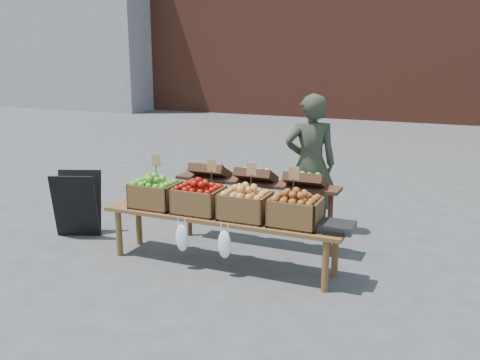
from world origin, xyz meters
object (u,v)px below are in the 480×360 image
at_px(vendor, 310,164).
at_px(back_table, 256,204).
at_px(chalkboard_sign, 77,204).
at_px(crate_russet_pears, 199,200).
at_px(display_bench, 222,241).
at_px(crate_red_apples, 245,206).
at_px(weighing_scale, 337,227).
at_px(crate_green_apples, 296,212).
at_px(crate_golden_apples, 155,195).

height_order(vendor, back_table, vendor).
height_order(chalkboard_sign, crate_russet_pears, crate_russet_pears).
xyz_separation_m(back_table, display_bench, (-0.11, -0.72, -0.24)).
xyz_separation_m(crate_russet_pears, crate_red_apples, (0.55, 0.00, 0.00)).
distance_m(back_table, display_bench, 0.77).
relative_size(display_bench, weighing_scale, 7.94).
bearing_deg(display_bench, weighing_scale, 0.00).
relative_size(back_table, crate_russet_pears, 4.20).
bearing_deg(weighing_scale, crate_russet_pears, 180.00).
bearing_deg(crate_green_apples, crate_golden_apples, 180.00).
distance_m(crate_golden_apples, weighing_scale, 2.08).
height_order(back_table, crate_golden_apples, back_table).
distance_m(crate_golden_apples, crate_russet_pears, 0.55).
relative_size(crate_golden_apples, crate_russet_pears, 1.00).
bearing_deg(back_table, vendor, 59.15).
relative_size(vendor, crate_red_apples, 3.56).
xyz_separation_m(back_table, crate_golden_apples, (-0.93, -0.72, 0.19)).
relative_size(chalkboard_sign, back_table, 0.40).
bearing_deg(vendor, crate_red_apples, 55.56).
relative_size(chalkboard_sign, crate_russet_pears, 1.66).
height_order(chalkboard_sign, crate_red_apples, crate_red_apples).
distance_m(display_bench, weighing_scale, 1.29).
height_order(back_table, crate_red_apples, back_table).
bearing_deg(weighing_scale, back_table, 147.73).
height_order(vendor, crate_russet_pears, vendor).
xyz_separation_m(display_bench, crate_red_apples, (0.28, 0.00, 0.42)).
height_order(display_bench, crate_golden_apples, crate_golden_apples).
xyz_separation_m(vendor, chalkboard_sign, (-2.64, -1.30, -0.48)).
bearing_deg(crate_golden_apples, vendor, 46.72).
relative_size(chalkboard_sign, display_bench, 0.31).
height_order(vendor, chalkboard_sign, vendor).
bearing_deg(back_table, crate_golden_apples, -142.39).
relative_size(crate_golden_apples, weighing_scale, 1.47).
relative_size(back_table, weighing_scale, 6.18).
bearing_deg(crate_russet_pears, back_table, 61.88).
height_order(display_bench, crate_green_apples, crate_green_apples).
bearing_deg(crate_russet_pears, crate_red_apples, 0.00).
distance_m(vendor, crate_russet_pears, 1.69).
bearing_deg(crate_russet_pears, crate_golden_apples, 180.00).
xyz_separation_m(vendor, display_bench, (-0.55, -1.47, -0.61)).
bearing_deg(crate_green_apples, crate_russet_pears, 180.00).
height_order(display_bench, crate_red_apples, crate_red_apples).
height_order(vendor, crate_golden_apples, vendor).
height_order(crate_russet_pears, crate_green_apples, same).
xyz_separation_m(chalkboard_sign, display_bench, (2.08, -0.16, -0.13)).
xyz_separation_m(back_table, crate_russet_pears, (-0.38, -0.72, 0.19)).
bearing_deg(crate_red_apples, crate_golden_apples, 180.00).
xyz_separation_m(display_bench, crate_green_apples, (0.83, 0.00, 0.42)).
distance_m(vendor, crate_green_apples, 1.50).
xyz_separation_m(vendor, weighing_scale, (0.70, -1.47, -0.28)).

